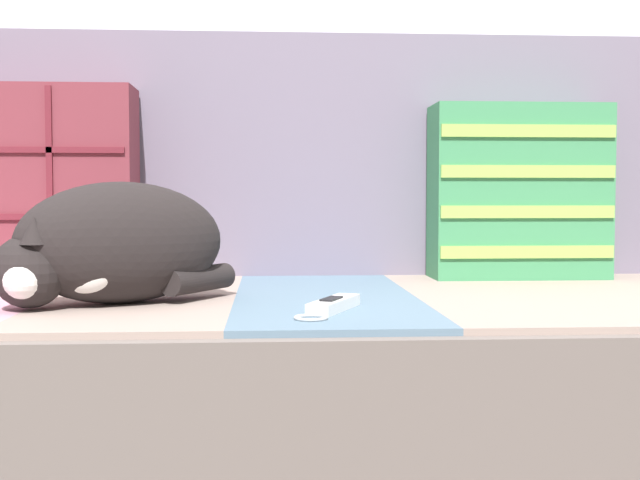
{
  "coord_description": "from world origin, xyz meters",
  "views": [
    {
      "loc": [
        0.06,
        -1.37,
        0.55
      ],
      "look_at": [
        0.15,
        0.01,
        0.48
      ],
      "focal_mm": 45.0,
      "sensor_mm": 36.0,
      "label": 1
    }
  ],
  "objects_px": {
    "couch": "(237,398)",
    "throw_pillow_quilted": "(20,184)",
    "game_remote_far": "(332,305)",
    "throw_pillow_striped": "(518,192)",
    "sleeping_cat": "(111,247)"
  },
  "relations": [
    {
      "from": "throw_pillow_quilted",
      "to": "game_remote_far",
      "type": "distance_m",
      "value": 0.81
    },
    {
      "from": "couch",
      "to": "throw_pillow_striped",
      "type": "relative_size",
      "value": 5.38
    },
    {
      "from": "throw_pillow_striped",
      "to": "sleeping_cat",
      "type": "distance_m",
      "value": 0.89
    },
    {
      "from": "throw_pillow_quilted",
      "to": "game_remote_far",
      "type": "height_order",
      "value": "throw_pillow_quilted"
    },
    {
      "from": "throw_pillow_striped",
      "to": "game_remote_far",
      "type": "bearing_deg",
      "value": -132.11
    },
    {
      "from": "game_remote_far",
      "to": "couch",
      "type": "bearing_deg",
      "value": 122.3
    },
    {
      "from": "throw_pillow_striped",
      "to": "throw_pillow_quilted",
      "type": "bearing_deg",
      "value": 179.97
    },
    {
      "from": "sleeping_cat",
      "to": "throw_pillow_striped",
      "type": "bearing_deg",
      "value": 25.95
    },
    {
      "from": "couch",
      "to": "throw_pillow_quilted",
      "type": "relative_size",
      "value": 4.28
    },
    {
      "from": "couch",
      "to": "game_remote_far",
      "type": "height_order",
      "value": "game_remote_far"
    },
    {
      "from": "couch",
      "to": "sleeping_cat",
      "type": "relative_size",
      "value": 5.22
    },
    {
      "from": "throw_pillow_quilted",
      "to": "game_remote_far",
      "type": "xyz_separation_m",
      "value": [
        0.61,
        -0.49,
        -0.19
      ]
    },
    {
      "from": "throw_pillow_quilted",
      "to": "throw_pillow_striped",
      "type": "distance_m",
      "value": 1.05
    },
    {
      "from": "couch",
      "to": "throw_pillow_quilted",
      "type": "distance_m",
      "value": 0.65
    },
    {
      "from": "game_remote_far",
      "to": "throw_pillow_quilted",
      "type": "bearing_deg",
      "value": 141.33
    }
  ]
}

